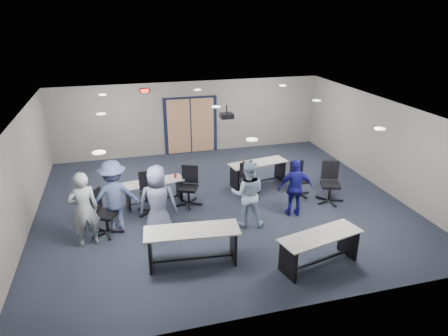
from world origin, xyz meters
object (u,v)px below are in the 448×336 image
object	(u,v)px
table_back_right	(258,169)
chair_back_c	(250,180)
chair_back_a	(150,194)
table_back_left	(154,188)
table_front_left	(192,241)
person_plaid	(158,202)
chair_back_d	(299,179)
chair_loose_right	(331,183)
chair_back_b	(188,187)
table_front_right	(320,245)
person_back	(114,196)
person_navy	(295,188)
person_lightblue	(248,194)
person_gray	(84,210)
chair_loose_left	(106,213)

from	to	relation	value
table_back_right	chair_back_c	bearing A→B (deg)	-133.74
chair_back_a	table_back_left	bearing A→B (deg)	70.61
table_front_left	person_plaid	bearing A→B (deg)	119.54
chair_back_d	chair_loose_right	size ratio (longest dim) A/B	0.87
chair_back_b	chair_loose_right	world-z (taller)	chair_loose_right
chair_back_b	chair_back_c	bearing A→B (deg)	26.59
person_plaid	chair_loose_right	bearing A→B (deg)	-161.33
table_front_right	chair_back_d	size ratio (longest dim) A/B	1.94
table_front_right	person_back	world-z (taller)	person_back
chair_back_b	chair_loose_right	bearing A→B (deg)	12.15
person_navy	person_lightblue	bearing A→B (deg)	16.32
table_back_right	chair_back_d	bearing A→B (deg)	-58.29
chair_back_d	person_plaid	bearing A→B (deg)	-165.66
table_back_right	person_gray	size ratio (longest dim) A/B	1.04
table_back_left	chair_back_d	xyz separation A→B (m)	(4.16, -0.57, 0.04)
table_back_right	person_back	world-z (taller)	person_back
chair_back_c	person_plaid	size ratio (longest dim) A/B	0.56
chair_back_d	table_back_right	bearing A→B (deg)	129.38
table_front_right	chair_back_a	bearing A→B (deg)	121.30
person_gray	person_lightblue	size ratio (longest dim) A/B	1.06
chair_back_b	person_gray	size ratio (longest dim) A/B	0.60
person_lightblue	person_navy	xyz separation A→B (m)	(1.37, 0.18, -0.08)
table_front_left	table_back_left	distance (m)	3.14
chair_loose_right	person_gray	distance (m)	6.58
person_lightblue	chair_back_a	bearing A→B (deg)	-11.37
chair_loose_right	table_front_right	bearing A→B (deg)	-103.78
person_lightblue	chair_loose_right	bearing A→B (deg)	-149.03
table_front_left	chair_back_b	size ratio (longest dim) A/B	1.88
person_back	chair_back_d	bearing A→B (deg)	-178.37
person_gray	person_plaid	xyz separation A→B (m)	(1.66, -0.08, 0.00)
chair_back_b	table_front_left	bearing A→B (deg)	-73.95
chair_back_a	chair_back_b	size ratio (longest dim) A/B	1.02
table_front_left	person_lightblue	size ratio (longest dim) A/B	1.20
chair_back_b	chair_loose_left	size ratio (longest dim) A/B	0.96
chair_back_a	chair_back_c	bearing A→B (deg)	2.99
chair_back_d	chair_loose_right	world-z (taller)	chair_loose_right
chair_back_b	table_front_right	bearing A→B (deg)	-33.86
person_navy	chair_loose_right	bearing A→B (deg)	-151.90
chair_back_d	person_plaid	world-z (taller)	person_plaid
table_front_right	person_back	bearing A→B (deg)	134.07
person_plaid	person_back	distance (m)	1.17
chair_back_d	person_back	distance (m)	5.28
person_plaid	table_back_left	bearing A→B (deg)	-80.61
table_front_right	table_back_left	bearing A→B (deg)	115.45
chair_back_d	chair_loose_right	distance (m)	0.92
table_front_left	person_gray	xyz separation A→B (m)	(-2.23, 1.36, 0.36)
chair_back_a	person_plaid	distance (m)	1.32
table_front_left	chair_back_d	size ratio (longest dim) A/B	2.07
table_back_right	person_navy	size ratio (longest dim) A/B	1.20
person_gray	person_lightblue	xyz separation A→B (m)	(3.89, -0.10, -0.05)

